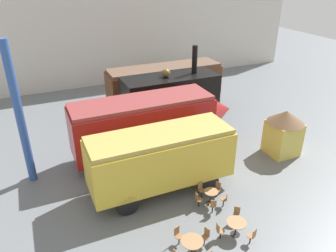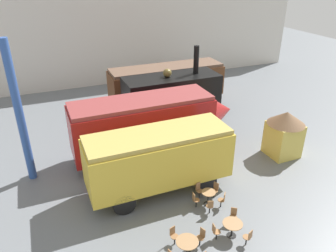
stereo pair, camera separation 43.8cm
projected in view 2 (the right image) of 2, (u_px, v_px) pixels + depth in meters
The scene contains 22 objects.
ground_plane at pixel (159, 158), 20.92m from camera, with size 80.00×80.00×0.00m, color slate.
backdrop_wall at pixel (101, 40), 31.67m from camera, with size 44.00×0.15×9.00m.
passenger_coach_wooden at pixel (167, 82), 28.29m from camera, with size 9.84×2.72×3.35m.
steam_locomotive at pixel (172, 93), 24.98m from camera, with size 7.24×2.72×5.70m.
streamlined_locomotive at pixel (155, 121), 20.48m from camera, with size 10.68×2.81×3.88m.
passenger_coach_vintage at pixel (158, 156), 17.11m from camera, with size 7.57×2.67×3.47m.
cafe_table_near at pixel (208, 195), 16.63m from camera, with size 0.72×0.72×0.78m.
cafe_table_mid at pixel (232, 226), 14.67m from camera, with size 0.91×0.91×0.74m.
cafe_table_far at pixel (187, 244), 13.69m from camera, with size 0.96×0.96×0.76m.
cafe_chair_0 at pixel (199, 189), 17.19m from camera, with size 0.36×0.38×0.87m.
cafe_chair_1 at pixel (195, 199), 16.45m from camera, with size 0.36×0.36×0.87m.
cafe_chair_2 at pixel (210, 206), 16.00m from camera, with size 0.38×0.39×0.87m.
cafe_chair_3 at pixel (223, 199), 16.46m from camera, with size 0.41×0.40×0.87m.
cafe_chair_4 at pixel (215, 189), 17.19m from camera, with size 0.40×0.39×0.87m.
cafe_chair_5 at pixel (233, 215), 15.43m from camera, with size 0.40×0.40×0.87m.
cafe_chair_6 at pixel (215, 231), 14.50m from camera, with size 0.37×0.36×0.87m.
cafe_chair_7 at pixel (248, 237), 14.19m from camera, with size 0.38×0.40×0.87m.
cafe_chair_10 at pixel (201, 236), 14.24m from camera, with size 0.39×0.37×0.87m.
cafe_chair_11 at pixel (174, 234), 14.32m from camera, with size 0.37×0.39×0.87m.
visitor_person at pixel (167, 156), 19.42m from camera, with size 0.34×0.34×1.68m.
ticket_kiosk at pixel (284, 131), 20.57m from camera, with size 2.34×2.34×3.00m.
support_pillar at pixel (19, 114), 17.24m from camera, with size 0.44×0.44×8.00m.
Camera 2 is at (-6.24, -16.71, 11.14)m, focal length 35.00 mm.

